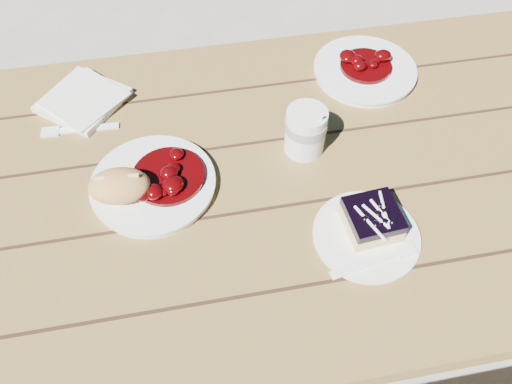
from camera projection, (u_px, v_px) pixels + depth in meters
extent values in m
plane|color=gray|center=(235.00, 327.00, 1.55)|extent=(60.00, 60.00, 0.00)
cube|color=brown|center=(223.00, 188.00, 0.96)|extent=(2.00, 0.80, 0.05)
cube|color=brown|center=(496.00, 137.00, 1.54)|extent=(0.07, 0.07, 0.70)
cube|color=brown|center=(198.00, 78.00, 1.57)|extent=(1.80, 0.25, 0.04)
cube|color=brown|center=(420.00, 100.00, 1.84)|extent=(0.06, 0.06, 0.42)
cylinder|color=white|center=(153.00, 185.00, 0.92)|extent=(0.23, 0.23, 0.02)
ellipsoid|color=tan|center=(119.00, 186.00, 0.88)|extent=(0.11, 0.08, 0.06)
cylinder|color=white|center=(366.00, 236.00, 0.86)|extent=(0.18, 0.18, 0.01)
cube|color=#EFD082|center=(371.00, 222.00, 0.85)|extent=(0.09, 0.09, 0.03)
cube|color=black|center=(373.00, 215.00, 0.84)|extent=(0.09, 0.09, 0.02)
cylinder|color=white|center=(305.00, 131.00, 0.95)|extent=(0.08, 0.08, 0.10)
cube|color=white|center=(83.00, 100.00, 1.05)|extent=(0.21, 0.21, 0.01)
cylinder|color=white|center=(365.00, 71.00, 1.11)|extent=(0.22, 0.22, 0.02)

